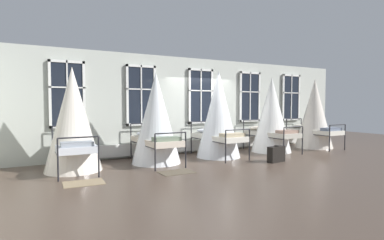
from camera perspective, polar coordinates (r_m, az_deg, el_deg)
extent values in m
plane|color=#4C3D33|center=(9.53, 5.27, -6.85)|extent=(23.31, 23.31, 0.00)
cube|color=#B2B7AD|center=(10.51, 1.34, 2.71)|extent=(12.66, 0.10, 3.15)
cube|color=black|center=(9.07, -22.08, 4.45)|extent=(0.94, 0.02, 1.84)
cube|color=silver|center=(9.08, -21.97, -1.13)|extent=(0.94, 0.06, 0.07)
cube|color=silver|center=(9.14, -22.18, 9.99)|extent=(0.94, 0.06, 0.07)
cube|color=silver|center=(9.03, -24.83, 4.40)|extent=(0.07, 0.06, 1.84)
cube|color=silver|center=(9.13, -19.35, 4.49)|extent=(0.07, 0.06, 1.84)
cube|color=silver|center=(9.07, -22.08, 4.45)|extent=(0.04, 0.06, 1.84)
cube|color=silver|center=(9.07, -22.10, 5.61)|extent=(0.94, 0.06, 0.04)
cube|color=black|center=(9.54, -9.38, 4.54)|extent=(0.94, 0.02, 1.84)
cube|color=silver|center=(9.55, -9.34, -0.76)|extent=(0.94, 0.06, 0.07)
cube|color=silver|center=(9.60, -9.43, 9.81)|extent=(0.94, 0.06, 0.07)
cube|color=silver|center=(9.40, -11.90, 4.54)|extent=(0.07, 0.06, 1.84)
cube|color=silver|center=(9.69, -6.95, 4.53)|extent=(0.07, 0.06, 1.84)
cube|color=silver|center=(9.54, -9.38, 4.54)|extent=(0.04, 0.06, 1.84)
cube|color=silver|center=(9.54, -9.39, 5.64)|extent=(0.94, 0.06, 0.04)
cube|color=black|center=(10.41, 1.64, 4.44)|extent=(0.94, 0.02, 1.84)
cube|color=silver|center=(10.43, 1.63, -0.42)|extent=(0.94, 0.06, 0.07)
cube|color=silver|center=(10.47, 1.65, 9.27)|extent=(0.94, 0.06, 0.07)
cube|color=silver|center=(10.20, -0.48, 4.47)|extent=(0.07, 0.06, 1.84)
cube|color=silver|center=(10.64, 3.67, 4.40)|extent=(0.07, 0.06, 1.84)
cube|color=silver|center=(10.41, 1.64, 4.44)|extent=(0.04, 0.06, 1.84)
cube|color=silver|center=(10.42, 1.64, 5.44)|extent=(0.94, 0.06, 0.04)
cube|color=black|center=(11.61, 10.67, 4.23)|extent=(0.94, 0.02, 1.84)
cube|color=silver|center=(11.62, 10.63, -0.12)|extent=(0.94, 0.06, 0.07)
cube|color=silver|center=(11.67, 10.72, 8.57)|extent=(0.94, 0.06, 0.07)
cube|color=silver|center=(11.34, 8.96, 4.28)|extent=(0.07, 0.06, 1.84)
cube|color=silver|center=(11.89, 12.30, 4.18)|extent=(0.07, 0.06, 1.84)
cube|color=silver|center=(11.61, 10.67, 4.23)|extent=(0.04, 0.06, 1.84)
cube|color=silver|center=(11.62, 10.68, 5.14)|extent=(0.94, 0.06, 0.04)
cube|color=black|center=(13.04, 17.87, 3.99)|extent=(0.94, 0.02, 1.84)
cube|color=silver|center=(13.05, 17.81, 0.11)|extent=(0.94, 0.06, 0.07)
cube|color=silver|center=(13.09, 17.93, 7.86)|extent=(0.94, 0.06, 0.07)
cube|color=silver|center=(12.73, 16.52, 4.04)|extent=(0.07, 0.06, 1.84)
cube|color=silver|center=(13.36, 19.16, 3.94)|extent=(0.07, 0.06, 1.84)
cube|color=silver|center=(13.04, 17.87, 3.99)|extent=(0.04, 0.06, 1.84)
cube|color=silver|center=(13.05, 17.88, 4.80)|extent=(0.94, 0.06, 0.04)
cube|color=silver|center=(10.48, 1.68, -4.57)|extent=(9.01, 0.10, 0.36)
cylinder|color=black|center=(8.97, -24.41, -4.37)|extent=(0.04, 0.04, 1.04)
cylinder|color=black|center=(9.05, -19.14, -4.21)|extent=(0.04, 0.04, 1.04)
cylinder|color=black|center=(7.06, -23.58, -6.81)|extent=(0.04, 0.04, 0.91)
cylinder|color=black|center=(7.15, -16.90, -6.56)|extent=(0.04, 0.04, 0.91)
cylinder|color=black|center=(8.00, -24.05, -5.10)|extent=(0.07, 1.95, 0.03)
cylinder|color=black|center=(8.09, -18.16, -4.90)|extent=(0.07, 1.95, 0.03)
cylinder|color=black|center=(8.95, -21.82, -1.00)|extent=(0.83, 0.05, 0.03)
cylinder|color=black|center=(7.03, -20.28, -3.05)|extent=(0.83, 0.05, 0.03)
cube|color=silver|center=(8.03, -21.10, -4.47)|extent=(0.89, 1.98, 0.15)
ellipsoid|color=silver|center=(8.73, -21.64, -2.93)|extent=(0.64, 0.41, 0.14)
cube|color=#8C939E|center=(7.31, -20.51, -4.17)|extent=(0.69, 0.37, 0.10)
cone|color=silver|center=(7.97, -21.18, 0.17)|extent=(1.35, 1.35, 2.52)
cylinder|color=black|center=(9.33, -11.23, -3.89)|extent=(0.04, 0.04, 1.04)
cylinder|color=black|center=(9.60, -6.49, -3.66)|extent=(0.04, 0.04, 1.04)
cylinder|color=black|center=(7.51, -6.85, -6.00)|extent=(0.04, 0.04, 0.91)
cylinder|color=black|center=(7.85, -1.18, -5.60)|extent=(0.04, 0.04, 0.91)
cylinder|color=black|center=(8.41, -9.28, -4.51)|extent=(0.04, 1.95, 0.03)
cylinder|color=black|center=(8.71, -4.10, -4.22)|extent=(0.04, 1.95, 0.03)
cylinder|color=black|center=(9.41, -8.85, -0.64)|extent=(0.83, 0.03, 0.03)
cylinder|color=black|center=(7.62, -3.96, -2.43)|extent=(0.83, 0.03, 0.03)
cube|color=beige|center=(8.54, -6.65, -3.86)|extent=(0.86, 1.97, 0.15)
ellipsoid|color=silver|center=(9.21, -8.34, -2.46)|extent=(0.64, 0.40, 0.14)
cube|color=slate|center=(7.87, -4.74, -3.50)|extent=(0.68, 0.36, 0.10)
cone|color=white|center=(8.49, -6.68, 0.40)|extent=(1.35, 1.35, 2.49)
cylinder|color=black|center=(10.12, -0.13, -3.30)|extent=(0.04, 0.04, 1.04)
cylinder|color=black|center=(10.54, 3.82, -3.06)|extent=(0.04, 0.04, 1.04)
cylinder|color=black|center=(8.49, 6.24, -4.97)|extent=(0.04, 0.04, 0.91)
cylinder|color=black|center=(8.99, 10.57, -4.56)|extent=(0.04, 0.04, 0.91)
cylinder|color=black|center=(9.28, 2.77, -3.77)|extent=(0.05, 1.95, 0.03)
cylinder|color=black|center=(9.74, 6.93, -3.47)|extent=(0.05, 1.95, 0.03)
cylinder|color=black|center=(10.28, 1.89, -0.31)|extent=(0.83, 0.04, 0.03)
cylinder|color=black|center=(8.68, 8.49, -1.79)|extent=(0.83, 0.04, 0.03)
cube|color=silver|center=(9.50, 4.90, -3.16)|extent=(0.87, 1.97, 0.15)
ellipsoid|color=silver|center=(10.10, 2.59, -1.96)|extent=(0.64, 0.41, 0.14)
cube|color=tan|center=(8.91, 7.47, -2.77)|extent=(0.68, 0.37, 0.10)
cone|color=white|center=(9.45, 4.92, 1.10)|extent=(1.35, 1.35, 2.63)
cylinder|color=black|center=(11.32, 9.50, -2.68)|extent=(0.04, 0.04, 1.04)
cylinder|color=black|center=(11.86, 12.62, -2.46)|extent=(0.04, 0.04, 1.04)
cylinder|color=black|center=(9.90, 16.62, -3.94)|extent=(0.04, 0.04, 0.91)
cylinder|color=black|center=(10.51, 19.76, -3.60)|extent=(0.04, 0.04, 0.91)
cylinder|color=black|center=(10.58, 12.82, -3.01)|extent=(0.07, 1.95, 0.03)
cylinder|color=black|center=(11.16, 15.98, -2.75)|extent=(0.07, 1.95, 0.03)
cylinder|color=black|center=(11.54, 11.12, -0.01)|extent=(0.83, 0.05, 0.03)
cylinder|color=black|center=(10.16, 18.28, -1.23)|extent=(0.83, 0.05, 0.03)
cube|color=#B7B2A3|center=(10.86, 14.45, -2.48)|extent=(0.89, 1.98, 0.15)
ellipsoid|color=beige|center=(11.38, 11.89, -1.47)|extent=(0.64, 0.41, 0.14)
cube|color=gray|center=(10.35, 17.20, -2.08)|extent=(0.69, 0.37, 0.10)
cone|color=white|center=(10.82, 14.49, 0.99)|extent=(1.35, 1.35, 2.54)
cylinder|color=black|center=(12.71, 17.06, -2.16)|extent=(0.04, 0.04, 1.04)
cylinder|color=black|center=(13.32, 19.53, -1.97)|extent=(0.04, 0.04, 1.04)
cylinder|color=black|center=(11.46, 24.11, -3.15)|extent=(0.04, 0.04, 0.91)
cylinder|color=black|center=(12.13, 26.45, -2.88)|extent=(0.04, 0.04, 0.91)
cylinder|color=black|center=(12.06, 20.40, -2.40)|extent=(0.06, 1.95, 0.03)
cylinder|color=black|center=(12.70, 22.83, -2.19)|extent=(0.06, 1.95, 0.03)
cylinder|color=black|center=(12.97, 18.36, 0.22)|extent=(0.83, 0.04, 0.03)
cylinder|color=black|center=(11.76, 25.36, -0.82)|extent=(0.83, 0.04, 0.03)
cube|color=silver|center=(12.37, 21.65, -1.94)|extent=(0.87, 1.98, 0.15)
ellipsoid|color=#B7B2A3|center=(12.83, 19.13, -1.08)|extent=(0.64, 0.41, 0.14)
cube|color=slate|center=(11.92, 24.32, -1.57)|extent=(0.69, 0.37, 0.10)
cone|color=silver|center=(12.33, 21.71, 1.15)|extent=(1.35, 1.35, 2.56)
cube|color=#8E7A5B|center=(6.81, -19.40, -10.93)|extent=(0.83, 0.60, 0.01)
cube|color=brown|center=(7.42, -2.93, -9.62)|extent=(0.81, 0.57, 0.01)
cube|color=black|center=(8.98, 15.33, -6.12)|extent=(0.58, 0.28, 0.44)
cube|color=tan|center=(9.05, 14.79, -6.05)|extent=(0.50, 0.08, 0.03)
torus|color=black|center=(8.95, 15.35, -4.64)|extent=(0.16, 0.16, 0.02)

